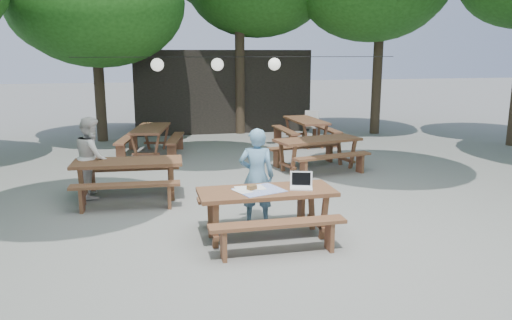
{
  "coord_description": "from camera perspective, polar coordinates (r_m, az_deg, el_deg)",
  "views": [
    {
      "loc": [
        -2.21,
        -7.63,
        2.73
      ],
      "look_at": [
        -0.5,
        -0.09,
        1.05
      ],
      "focal_mm": 35.0,
      "sensor_mm": 36.0,
      "label": 1
    }
  ],
  "objects": [
    {
      "name": "second_person",
      "position": [
        10.0,
        -18.24,
        0.32
      ],
      "size": [
        0.67,
        0.81,
        1.54
      ],
      "primitive_type": "imported",
      "rotation": [
        0.0,
        0.0,
        1.69
      ],
      "color": "white",
      "rests_on": "ground"
    },
    {
      "name": "picnic_table_far_w",
      "position": [
        13.77,
        -11.9,
        2.18
      ],
      "size": [
        1.91,
        2.17,
        0.75
      ],
      "rotation": [
        0.0,
        0.0,
        1.38
      ],
      "color": "brown",
      "rests_on": "ground"
    },
    {
      "name": "paper_lanterns",
      "position": [
        13.79,
        -4.38,
        10.85
      ],
      "size": [
        9.0,
        0.34,
        0.38
      ],
      "color": "black",
      "rests_on": "ground"
    },
    {
      "name": "woman",
      "position": [
        8.0,
        0.07,
        -1.87
      ],
      "size": [
        0.64,
        0.5,
        1.56
      ],
      "primitive_type": "imported",
      "rotation": [
        0.0,
        0.0,
        2.89
      ],
      "color": "#699DC1",
      "rests_on": "ground"
    },
    {
      "name": "picnic_table_nw",
      "position": [
        9.66,
        -14.35,
        -2.17
      ],
      "size": [
        2.04,
        1.68,
        0.75
      ],
      "rotation": [
        0.0,
        0.0,
        -0.06
      ],
      "color": "brown",
      "rests_on": "ground"
    },
    {
      "name": "main_picnic_table",
      "position": [
        7.44,
        1.2,
        -6.11
      ],
      "size": [
        2.0,
        1.58,
        0.75
      ],
      "color": "brown",
      "rests_on": "ground"
    },
    {
      "name": "pavilion",
      "position": [
        18.38,
        -4.28,
        8.06
      ],
      "size": [
        6.0,
        3.0,
        2.8
      ],
      "primitive_type": "cube",
      "color": "black",
      "rests_on": "ground"
    },
    {
      "name": "picnic_table_ne",
      "position": [
        11.82,
        7.04,
        0.72
      ],
      "size": [
        2.19,
        1.94,
        0.75
      ],
      "rotation": [
        0.0,
        0.0,
        0.21
      ],
      "color": "brown",
      "rests_on": "ground"
    },
    {
      "name": "laptop",
      "position": [
        7.44,
        5.19,
        -2.74
      ],
      "size": [
        0.39,
        0.35,
        0.24
      ],
      "rotation": [
        0.0,
        0.0,
        -0.3
      ],
      "color": "white",
      "rests_on": "main_picnic_table"
    },
    {
      "name": "tabletop_clutter",
      "position": [
        7.3,
        0.09,
        -3.38
      ],
      "size": [
        0.8,
        0.72,
        0.08
      ],
      "color": "blue",
      "rests_on": "main_picnic_table"
    },
    {
      "name": "picnic_table_far_e",
      "position": [
        15.14,
        5.69,
        3.28
      ],
      "size": [
        1.65,
        2.03,
        0.75
      ],
      "rotation": [
        0.0,
        0.0,
        1.61
      ],
      "color": "brown",
      "rests_on": "ground"
    },
    {
      "name": "ground",
      "position": [
        8.4,
        3.24,
        -6.73
      ],
      "size": [
        80.0,
        80.0,
        0.0
      ],
      "primitive_type": "plane",
      "color": "slate",
      "rests_on": "ground"
    },
    {
      "name": "plastic_chair",
      "position": [
        16.02,
        6.33,
        3.29
      ],
      "size": [
        0.57,
        0.57,
        0.9
      ],
      "rotation": [
        0.0,
        0.0,
        -0.39
      ],
      "color": "silver",
      "rests_on": "ground"
    }
  ]
}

